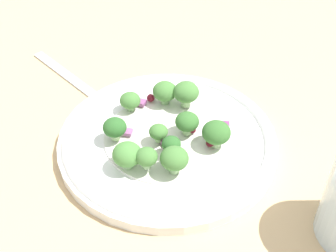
{
  "coord_description": "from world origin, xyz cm",
  "views": [
    {
      "loc": [
        -34.65,
        -10.13,
        34.9
      ],
      "look_at": [
        0.16,
        -0.64,
        2.7
      ],
      "focal_mm": 49.26,
      "sensor_mm": 36.0,
      "label": 1
    }
  ],
  "objects_px": {
    "broccoli_floret_2": "(186,93)",
    "fork": "(82,86)",
    "broccoli_floret_0": "(127,155)",
    "broccoli_floret_1": "(174,159)",
    "plate": "(168,139)"
  },
  "relations": [
    {
      "from": "broccoli_floret_0",
      "to": "fork",
      "type": "xyz_separation_m",
      "value": [
        0.12,
        0.1,
        -0.03
      ]
    },
    {
      "from": "broccoli_floret_0",
      "to": "broccoli_floret_1",
      "type": "bearing_deg",
      "value": -83.45
    },
    {
      "from": "plate",
      "to": "broccoli_floret_0",
      "type": "xyz_separation_m",
      "value": [
        -0.05,
        0.03,
        0.02
      ]
    },
    {
      "from": "broccoli_floret_2",
      "to": "broccoli_floret_1",
      "type": "bearing_deg",
      "value": -172.69
    },
    {
      "from": "broccoli_floret_0",
      "to": "fork",
      "type": "distance_m",
      "value": 0.16
    },
    {
      "from": "plate",
      "to": "broccoli_floret_0",
      "type": "distance_m",
      "value": 0.06
    },
    {
      "from": "broccoli_floret_2",
      "to": "fork",
      "type": "bearing_deg",
      "value": 82.77
    },
    {
      "from": "plate",
      "to": "broccoli_floret_1",
      "type": "height_order",
      "value": "broccoli_floret_1"
    },
    {
      "from": "plate",
      "to": "broccoli_floret_1",
      "type": "bearing_deg",
      "value": -158.16
    },
    {
      "from": "broccoli_floret_2",
      "to": "fork",
      "type": "distance_m",
      "value": 0.14
    },
    {
      "from": "fork",
      "to": "broccoli_floret_0",
      "type": "bearing_deg",
      "value": -140.12
    },
    {
      "from": "broccoli_floret_0",
      "to": "broccoli_floret_2",
      "type": "relative_size",
      "value": 1.0
    },
    {
      "from": "fork",
      "to": "plate",
      "type": "bearing_deg",
      "value": -118.3
    },
    {
      "from": "plate",
      "to": "fork",
      "type": "distance_m",
      "value": 0.15
    },
    {
      "from": "broccoli_floret_1",
      "to": "fork",
      "type": "xyz_separation_m",
      "value": [
        0.12,
        0.15,
        -0.03
      ]
    }
  ]
}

